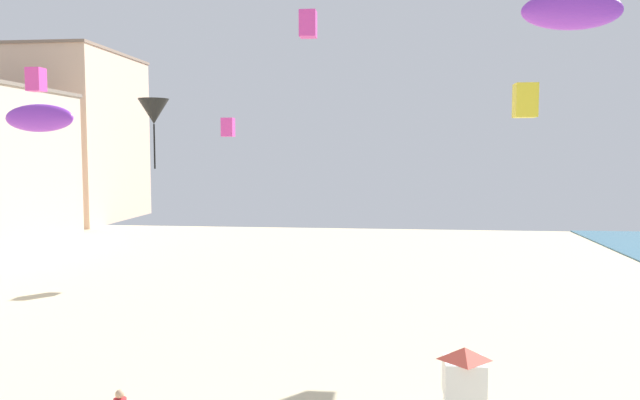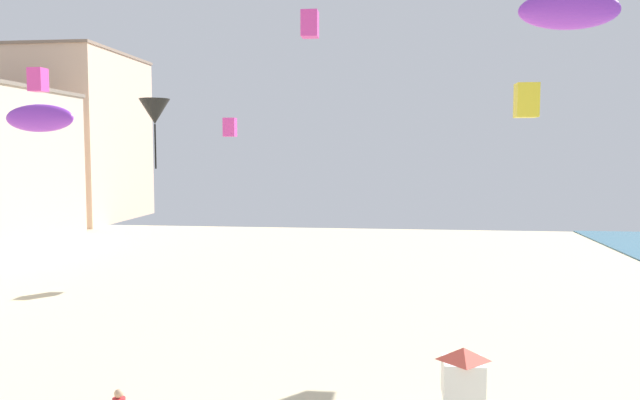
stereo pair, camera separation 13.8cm
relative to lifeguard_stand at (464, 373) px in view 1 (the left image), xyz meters
The scene contains 9 objects.
boardwalk_hotel_far 62.99m from the lifeguard_stand, 127.14° to the left, with size 11.81×16.57×18.89m.
lifeguard_stand is the anchor object (origin of this frame).
kite_purple_parafoil 14.92m from the lifeguard_stand, behind, with size 2.25×0.63×0.88m.
kite_purple_parafoil_2 9.82m from the lifeguard_stand, 73.81° to the right, with size 1.86×0.52×0.73m.
kite_black_delta 16.87m from the lifeguard_stand, 143.85° to the left, with size 1.32×1.32×3.00m.
kite_magenta_box_2 24.69m from the lifeguard_stand, 148.05° to the left, with size 0.73×0.73×1.15m.
kite_magenta_box_3 27.95m from the lifeguard_stand, 118.38° to the left, with size 0.79×0.79×1.25m.
kite_yellow_box 14.88m from the lifeguard_stand, 71.40° to the left, with size 0.96×0.96×1.50m.
kite_magenta_box_4 28.08m from the lifeguard_stand, 107.50° to the left, with size 1.07×1.07×1.68m.
Camera 1 is at (6.47, -1.91, 7.88)m, focal length 34.35 mm.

